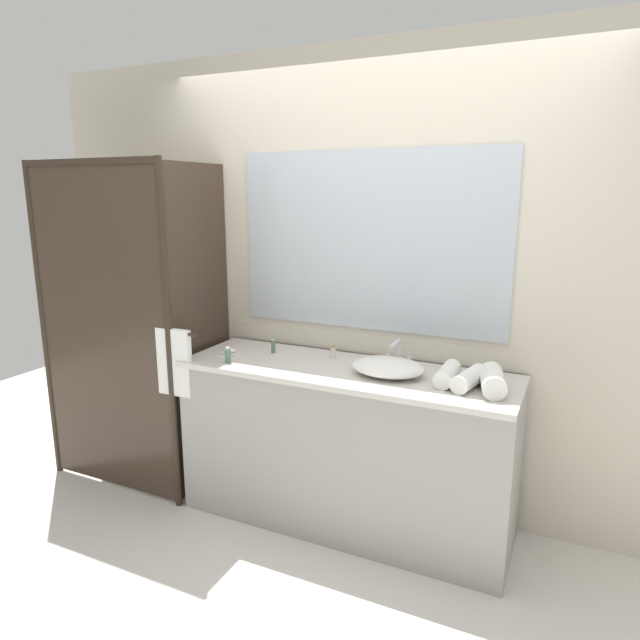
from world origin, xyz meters
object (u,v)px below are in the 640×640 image
Objects in this scene: rolled_towel_middle at (469,379)px; rolled_towel_far_edge at (447,374)px; soap_dish at (231,352)px; amenity_bottle_lotion at (228,355)px; sink_basin at (388,367)px; rolled_towel_near_edge at (493,381)px; faucet at (398,357)px; amenity_bottle_shampoo at (333,352)px; amenity_bottle_conditioner at (273,346)px.

rolled_towel_middle and rolled_towel_far_edge have the same top height.
amenity_bottle_lotion reaches higher than soap_dish.
sink_basin is 1.49× the size of rolled_towel_near_edge.
rolled_towel_near_edge reaches higher than sink_basin.
rolled_towel_near_edge is (0.52, -0.03, 0.01)m from sink_basin.
amenity_bottle_lotion is at bearing -60.45° from soap_dish.
amenity_bottle_shampoo is at bearing -177.71° from faucet.
faucet is 0.66× the size of rolled_towel_near_edge.
amenity_bottle_lotion reaches higher than amenity_bottle_conditioner.
rolled_towel_middle is at bearing -6.10° from amenity_bottle_conditioner.
soap_dish is at bearing -178.45° from sink_basin.
soap_dish is at bearing -147.17° from amenity_bottle_conditioner.
faucet is 2.05× the size of amenity_bottle_conditioner.
amenity_bottle_shampoo is (-0.37, -0.01, -0.01)m from faucet.
faucet reaches higher than rolled_towel_near_edge.
soap_dish is 1.25× the size of amenity_bottle_shampoo.
sink_basin is at bearing -90.00° from faucet.
sink_basin is 0.94m from soap_dish.
sink_basin reaches higher than amenity_bottle_shampoo.
amenity_bottle_shampoo is (0.57, 0.18, 0.02)m from soap_dish.
rolled_towel_near_edge is (0.52, -0.19, 0.00)m from faucet.
rolled_towel_near_edge is at bearing -2.82° from sink_basin.
rolled_towel_near_edge reaches higher than amenity_bottle_shampoo.
faucet is at bearing 4.48° from amenity_bottle_conditioner.
amenity_bottle_lotion is (-0.12, -0.28, 0.00)m from amenity_bottle_conditioner.
amenity_bottle_shampoo is (-0.37, 0.15, -0.01)m from sink_basin.
sink_basin is at bearing -8.40° from amenity_bottle_conditioner.
rolled_towel_far_edge is at bearing 2.46° from sink_basin.
sink_basin is at bearing 1.55° from soap_dish.
rolled_towel_near_edge reaches higher than rolled_towel_middle.
faucet is 0.70× the size of rolled_towel_far_edge.
amenity_bottle_lotion reaches higher than amenity_bottle_shampoo.
faucet is at bearing 153.15° from rolled_towel_far_edge.
rolled_towel_near_edge reaches higher than amenity_bottle_lotion.
sink_basin reaches higher than soap_dish.
rolled_towel_far_edge is (0.30, 0.01, 0.00)m from sink_basin.
soap_dish is at bearing -162.77° from amenity_bottle_shampoo.
amenity_bottle_conditioner is at bearing 173.90° from rolled_towel_middle.
faucet reaches higher than soap_dish.
amenity_bottle_shampoo is at bearing 168.12° from rolled_towel_middle.
soap_dish is 0.60m from amenity_bottle_shampoo.
rolled_towel_far_edge reaches higher than sink_basin.
faucet reaches higher than rolled_towel_far_edge.
rolled_towel_middle is (-0.11, 0.01, -0.01)m from rolled_towel_near_edge.
soap_dish is 1.25m from rolled_towel_far_edge.
rolled_towel_far_edge is (0.68, -0.14, 0.01)m from amenity_bottle_shampoo.
amenity_bottle_shampoo is at bearing 157.93° from sink_basin.
soap_dish is 1.47m from rolled_towel_near_edge.
rolled_towel_far_edge is at bearing 1.77° from soap_dish.
soap_dish is 0.41× the size of rolled_towel_far_edge.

